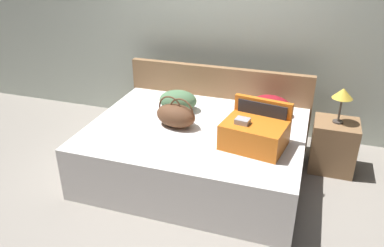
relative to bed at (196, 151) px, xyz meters
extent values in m
plane|color=gray|center=(0.00, -0.40, -0.27)|extent=(12.00, 12.00, 0.00)
cube|color=#B7C1B2|center=(0.00, 1.25, 1.03)|extent=(8.00, 0.10, 2.60)
cube|color=silver|center=(0.00, 0.00, 0.00)|extent=(2.08, 1.61, 0.54)
cube|color=olive|center=(0.00, 0.84, 0.18)|extent=(2.12, 0.08, 0.89)
cube|color=#D16619|center=(0.60, -0.21, 0.38)|extent=(0.59, 0.47, 0.23)
cube|color=#28282D|center=(0.60, -0.21, 0.42)|extent=(0.52, 0.41, 0.16)
cube|color=#99999E|center=(0.50, -0.24, 0.52)|extent=(0.13, 0.11, 0.05)
cube|color=#D16619|center=(0.63, 0.00, 0.46)|extent=(0.53, 0.13, 0.38)
cube|color=#28282D|center=(0.63, -0.03, 0.46)|extent=(0.45, 0.09, 0.33)
ellipsoid|color=brown|center=(-0.20, -0.03, 0.38)|extent=(0.45, 0.33, 0.22)
torus|color=brown|center=(-0.26, -0.02, 0.44)|extent=(0.26, 0.06, 0.26)
torus|color=brown|center=(-0.14, -0.04, 0.44)|extent=(0.26, 0.06, 0.26)
ellipsoid|color=#4C724C|center=(-0.31, 0.34, 0.38)|extent=(0.44, 0.34, 0.22)
ellipsoid|color=maroon|center=(0.65, 0.55, 0.37)|extent=(0.45, 0.33, 0.20)
cube|color=olive|center=(1.32, 0.55, 0.00)|extent=(0.44, 0.40, 0.54)
cylinder|color=#3F3833|center=(1.32, 0.55, 0.28)|extent=(0.10, 0.10, 0.01)
cylinder|color=#4C443D|center=(1.32, 0.55, 0.41)|extent=(0.02, 0.02, 0.25)
cone|color=gold|center=(1.32, 0.55, 0.58)|extent=(0.20, 0.20, 0.10)
camera|label=1|loc=(1.01, -3.18, 1.96)|focal=35.87mm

